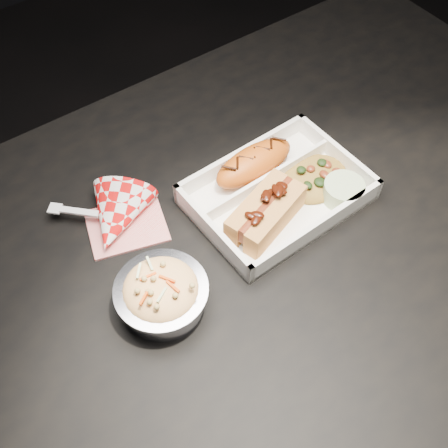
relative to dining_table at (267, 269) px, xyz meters
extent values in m
cube|color=black|center=(0.00, 0.00, -0.68)|extent=(4.00, 4.00, 0.05)
cube|color=black|center=(0.00, 0.00, 0.08)|extent=(1.20, 0.80, 0.03)
cylinder|color=black|center=(0.55, 0.35, -0.30)|extent=(0.05, 0.05, 0.72)
cube|color=white|center=(0.05, 0.05, 0.09)|extent=(0.26, 0.19, 0.01)
cube|color=white|center=(0.05, 0.13, 0.11)|extent=(0.25, 0.02, 0.04)
cube|color=white|center=(0.05, -0.04, 0.11)|extent=(0.25, 0.02, 0.04)
cube|color=white|center=(-0.07, 0.04, 0.11)|extent=(0.01, 0.18, 0.04)
cube|color=white|center=(0.17, 0.05, 0.11)|extent=(0.01, 0.18, 0.04)
cube|color=white|center=(0.05, 0.07, 0.11)|extent=(0.23, 0.01, 0.03)
ellipsoid|color=#C75713|center=(0.05, 0.10, 0.12)|extent=(0.14, 0.06, 0.05)
cube|color=#BF8141|center=(0.01, 0.00, 0.12)|extent=(0.13, 0.06, 0.04)
cube|color=#BF8141|center=(0.00, 0.04, 0.12)|extent=(0.13, 0.06, 0.04)
cylinder|color=maroon|center=(0.00, 0.02, 0.13)|extent=(0.12, 0.06, 0.03)
ellipsoid|color=olive|center=(0.11, 0.04, 0.11)|extent=(0.11, 0.09, 0.03)
cylinder|color=#ADC494|center=(0.13, -0.01, 0.11)|extent=(0.06, 0.06, 0.03)
cylinder|color=silver|center=(-0.18, -0.01, 0.11)|extent=(0.11, 0.11, 0.04)
cylinder|color=silver|center=(-0.18, -0.01, 0.13)|extent=(0.12, 0.12, 0.01)
ellipsoid|color=beige|center=(-0.18, -0.01, 0.13)|extent=(0.10, 0.10, 0.04)
cube|color=red|center=(-0.16, 0.13, 0.09)|extent=(0.13, 0.12, 0.00)
cone|color=red|center=(-0.17, 0.14, 0.11)|extent=(0.15, 0.15, 0.10)
cube|color=white|center=(-0.21, 0.18, 0.11)|extent=(0.05, 0.05, 0.00)
cube|color=white|center=(-0.23, 0.21, 0.11)|extent=(0.03, 0.03, 0.00)
camera|label=1|loc=(-0.32, -0.34, 0.75)|focal=45.00mm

